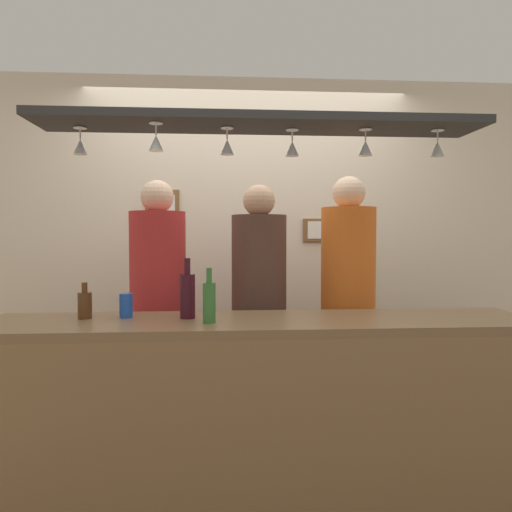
{
  "coord_description": "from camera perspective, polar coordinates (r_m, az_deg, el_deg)",
  "views": [
    {
      "loc": [
        -0.2,
        -2.66,
        1.37
      ],
      "look_at": [
        0.0,
        0.1,
        1.25
      ],
      "focal_mm": 33.27,
      "sensor_mm": 36.0,
      "label": 1
    }
  ],
  "objects": [
    {
      "name": "picture_frame_lower_pair",
      "position": [
        3.8,
        7.91,
        3.11
      ],
      "size": [
        0.3,
        0.02,
        0.18
      ],
      "color": "brown",
      "rests_on": "back_wall"
    },
    {
      "name": "person_right_orange_shirt",
      "position": [
        3.05,
        11.0,
        -3.55
      ],
      "size": [
        0.34,
        0.34,
        1.74
      ],
      "color": "#2D334C",
      "rests_on": "ground_plane"
    },
    {
      "name": "drink_can",
      "position": [
        2.48,
        -15.36,
        -5.75
      ],
      "size": [
        0.07,
        0.07,
        0.12
      ],
      "primitive_type": "cylinder",
      "color": "#1E4CB2",
      "rests_on": "bar_counter"
    },
    {
      "name": "ground_plane",
      "position": [
        3.0,
        0.15,
        -24.69
      ],
      "size": [
        8.0,
        8.0,
        0.0
      ],
      "primitive_type": "plane",
      "color": "brown"
    },
    {
      "name": "bottle_wine_dark_red",
      "position": [
        2.39,
        -8.24,
        -4.61
      ],
      "size": [
        0.08,
        0.08,
        0.3
      ],
      "color": "#380F19",
      "rests_on": "bar_counter"
    },
    {
      "name": "person_left_red_shirt",
      "position": [
        2.97,
        -11.69,
        -4.14
      ],
      "size": [
        0.34,
        0.34,
        1.71
      ],
      "color": "#2D334C",
      "rests_on": "ground_plane"
    },
    {
      "name": "bottle_beer_brown_stubby",
      "position": [
        2.51,
        -19.89,
        -5.49
      ],
      "size": [
        0.07,
        0.07,
        0.18
      ],
      "color": "#512D14",
      "rests_on": "bar_counter"
    },
    {
      "name": "picture_frame_caricature",
      "position": [
        3.75,
        -11.21,
        5.23
      ],
      "size": [
        0.26,
        0.02,
        0.34
      ],
      "color": "brown",
      "rests_on": "back_wall"
    },
    {
      "name": "hanging_wineglass_far_left",
      "position": [
        2.56,
        -20.37,
        12.31
      ],
      "size": [
        0.07,
        0.07,
        0.13
      ],
      "color": "silver",
      "rests_on": "overhead_glass_rack"
    },
    {
      "name": "bar_counter",
      "position": [
        2.29,
        1.11,
        -15.83
      ],
      "size": [
        2.7,
        0.55,
        0.96
      ],
      "color": "brown",
      "rests_on": "ground_plane"
    },
    {
      "name": "overhead_glass_rack",
      "position": [
        2.43,
        0.7,
        15.67
      ],
      "size": [
        2.2,
        0.36,
        0.04
      ],
      "primitive_type": "cube",
      "color": "black"
    },
    {
      "name": "hanging_wineglass_center_right",
      "position": [
        2.5,
        13.02,
        12.62
      ],
      "size": [
        0.07,
        0.07,
        0.13
      ],
      "color": "silver",
      "rests_on": "overhead_glass_rack"
    },
    {
      "name": "hanging_wineglass_center_left",
      "position": [
        2.41,
        -3.49,
        13.05
      ],
      "size": [
        0.07,
        0.07,
        0.13
      ],
      "color": "silver",
      "rests_on": "overhead_glass_rack"
    },
    {
      "name": "hanging_wineglass_right",
      "position": [
        2.63,
        20.98,
        12.03
      ],
      "size": [
        0.07,
        0.07,
        0.13
      ],
      "color": "silver",
      "rests_on": "overhead_glass_rack"
    },
    {
      "name": "bottle_beer_green_import",
      "position": [
        2.25,
        -5.65,
        -5.42
      ],
      "size": [
        0.06,
        0.06,
        0.26
      ],
      "color": "#336B2D",
      "rests_on": "bar_counter"
    },
    {
      "name": "hanging_wineglass_left",
      "position": [
        2.36,
        -11.92,
        13.26
      ],
      "size": [
        0.07,
        0.07,
        0.13
      ],
      "color": "silver",
      "rests_on": "overhead_glass_rack"
    },
    {
      "name": "back_wall",
      "position": [
        3.77,
        -1.08,
        1.43
      ],
      "size": [
        4.4,
        0.06,
        2.6
      ],
      "primitive_type": "cube",
      "color": "beige",
      "rests_on": "ground_plane"
    },
    {
      "name": "hanging_wineglass_center",
      "position": [
        2.46,
        4.38,
        12.86
      ],
      "size": [
        0.07,
        0.07,
        0.13
      ],
      "color": "silver",
      "rests_on": "overhead_glass_rack"
    },
    {
      "name": "person_middle_brown_shirt",
      "position": [
        2.96,
        0.36,
        -4.4
      ],
      "size": [
        0.34,
        0.34,
        1.68
      ],
      "color": "#2D334C",
      "rests_on": "ground_plane"
    }
  ]
}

